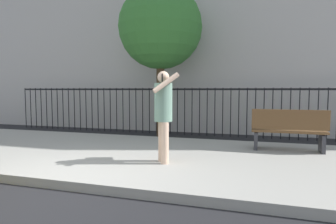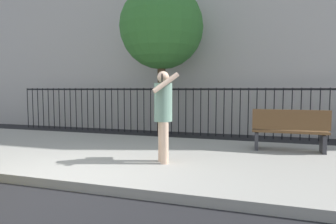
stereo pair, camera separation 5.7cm
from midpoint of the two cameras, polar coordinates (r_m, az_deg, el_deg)
ground_plane at (r=4.99m, az=-21.32°, el=-13.85°), size 60.00×60.00×0.00m
sidewalk at (r=6.76m, az=-9.43°, el=-8.16°), size 28.00×4.40×0.15m
iron_fence at (r=10.05m, az=0.14°, el=1.45°), size 12.03×0.04×1.60m
pedestrian_on_phone at (r=5.52m, az=-0.72°, el=0.47°), size 0.62×0.72×1.73m
street_bench at (r=7.08m, az=22.88°, el=-3.15°), size 1.60×0.45×0.95m
street_tree_near at (r=9.54m, az=-1.12°, el=16.14°), size 2.63×2.63×4.82m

